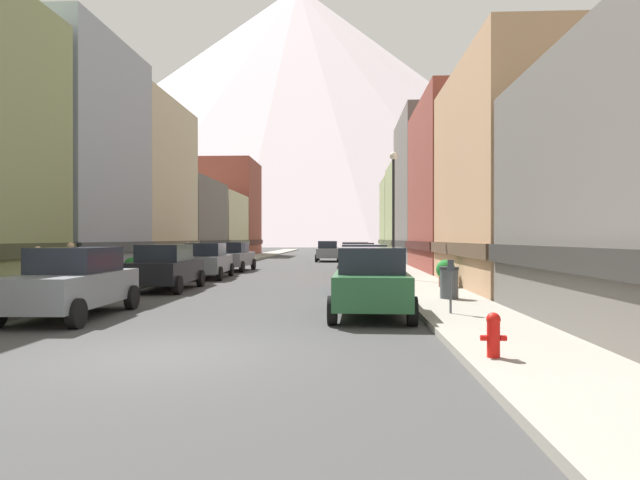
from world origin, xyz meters
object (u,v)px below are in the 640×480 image
car_left_1 (166,267)px  car_left_3 (233,256)px  car_right_2 (358,260)px  trash_bin_right (449,282)px  car_right_0 (371,281)px  car_driving_0 (328,251)px  pedestrian_0 (188,257)px  streetlamp_right (393,196)px  car_right_3 (356,256)px  potted_plant_2 (77,272)px  fire_hydrant_near (493,333)px  potted_plant_0 (132,267)px  car_left_0 (73,282)px  car_right_1 (363,268)px  pedestrian_2 (38,275)px  car_left_2 (207,261)px  parking_meter_near (451,279)px  pedestrian_1 (71,270)px  potted_plant_1 (446,272)px

car_left_1 → car_left_3: size_ratio=0.99×
car_right_2 → trash_bin_right: 11.63m
car_right_0 → car_driving_0: 33.15m
pedestrian_0 → streetlamp_right: (11.60, -6.64, 3.09)m
car_right_3 → potted_plant_2: car_right_3 is taller
car_left_1 → car_right_2: size_ratio=1.00×
fire_hydrant_near → potted_plant_0: 20.76m
car_left_0 → car_right_1: 10.27m
car_right_1 → car_driving_0: same height
potted_plant_2 → pedestrian_2: 3.98m
car_left_0 → car_left_2: 13.35m
car_left_2 → trash_bin_right: 14.16m
car_right_1 → parking_meter_near: (1.95, -6.77, 0.11)m
car_right_2 → pedestrian_1: (-10.05, -10.22, 0.05)m
potted_plant_0 → pedestrian_2: 9.15m
potted_plant_1 → pedestrian_2: (-13.25, -4.94, 0.18)m
streetlamp_right → potted_plant_2: bearing=-157.7°
car_left_2 → pedestrian_2: size_ratio=2.76×
car_left_3 → streetlamp_right: size_ratio=0.76×
car_left_1 → car_right_1: same height
car_left_0 → pedestrian_0: bearing=97.6°
car_left_1 → car_right_0: 9.98m
potted_plant_0 → pedestrian_0: 6.56m
car_right_1 → potted_plant_0: car_right_1 is taller
car_left_1 → car_left_2: (0.00, 6.19, 0.00)m
car_right_1 → car_right_2: bearing=90.0°
trash_bin_right → pedestrian_1: 12.65m
parking_meter_near → car_left_1: bearing=143.7°
car_driving_0 → fire_hydrant_near: size_ratio=6.25×
car_driving_0 → potted_plant_1: bearing=-78.3°
car_right_1 → parking_meter_near: 7.05m
car_left_0 → parking_meter_near: (9.55, 0.14, 0.11)m
car_left_2 → car_left_3: 6.27m
fire_hydrant_near → potted_plant_0: size_ratio=0.74×
parking_meter_near → pedestrian_2: (-12.00, 2.50, -0.12)m
fire_hydrant_near → pedestrian_2: size_ratio=0.43×
parking_meter_near → pedestrian_1: size_ratio=0.77×
potted_plant_1 → streetlamp_right: 5.46m
trash_bin_right → pedestrian_0: (-12.60, 14.78, 0.25)m
car_right_0 → potted_plant_2: 12.29m
car_left_3 → car_right_1: 14.81m
car_right_0 → pedestrian_2: 10.24m
trash_bin_right → pedestrian_0: pedestrian_0 is taller
car_left_2 → car_right_2: bearing=11.0°
car_left_3 → trash_bin_right: car_left_3 is taller
parking_meter_near → pedestrian_2: pedestrian_2 is taller
car_left_3 → fire_hydrant_near: size_ratio=6.33×
car_left_1 → car_right_3: bearing=61.9°
car_right_3 → potted_plant_1: size_ratio=4.30×
fire_hydrant_near → pedestrian_0: pedestrian_0 is taller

